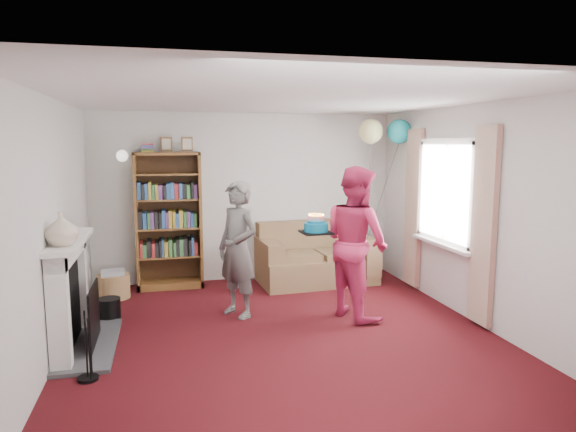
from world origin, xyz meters
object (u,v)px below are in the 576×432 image
object	(u,v)px
sofa	(315,259)
birthday_cake	(316,227)
person_striped	(238,249)
bookcase	(169,222)
person_magenta	(356,242)

from	to	relation	value
sofa	birthday_cake	world-z (taller)	birthday_cake
person_striped	birthday_cake	size ratio (longest dim) A/B	4.85
bookcase	person_striped	distance (m)	1.69
person_striped	person_magenta	distance (m)	1.40
person_magenta	bookcase	bearing A→B (deg)	32.90
person_magenta	birthday_cake	bearing A→B (deg)	74.30
sofa	person_striped	xyz separation A→B (m)	(-1.34, -1.26, 0.48)
person_magenta	person_striped	bearing A→B (deg)	59.74
person_magenta	birthday_cake	size ratio (longest dim) A/B	5.38
sofa	birthday_cake	bearing A→B (deg)	-110.16
sofa	birthday_cake	distance (m)	1.83
birthday_cake	bookcase	bearing A→B (deg)	131.91
sofa	birthday_cake	xyz separation A→B (m)	(-0.47, -1.59, 0.76)
sofa	person_striped	world-z (taller)	person_striped
sofa	person_magenta	distance (m)	1.68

